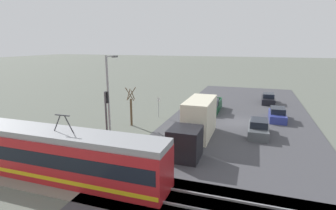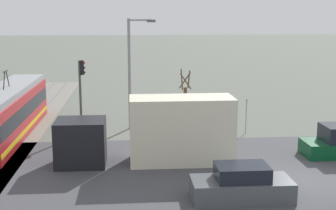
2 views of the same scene
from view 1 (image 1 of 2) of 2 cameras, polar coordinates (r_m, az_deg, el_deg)
ground_plane at (r=30.88m, az=15.30°, el=-3.82°), size 320.00×320.00×0.00m
road_surface at (r=30.87m, az=15.30°, el=-3.75°), size 16.23×50.76×0.08m
rail_bed at (r=15.69m, az=11.17°, el=-20.96°), size 69.06×4.40×0.22m
light_rail_tram at (r=18.67m, az=-21.29°, el=-10.28°), size 14.00×2.62×4.35m
box_truck at (r=24.07m, az=6.27°, el=-3.90°), size 2.38×9.55×3.61m
pickup_truck at (r=34.99m, az=9.47°, el=-0.26°), size 2.03×5.69×1.78m
sedan_car_0 at (r=42.10m, az=20.96°, el=1.23°), size 1.81×4.29×1.48m
sedan_car_1 at (r=27.13m, az=19.07°, el=-4.87°), size 1.87×4.40×1.55m
sedan_car_2 at (r=33.17m, az=22.71°, el=-1.98°), size 1.82×4.24×1.48m
traffic_light_pole at (r=21.79m, az=-13.23°, el=-1.76°), size 0.28×0.47×5.08m
street_tree at (r=28.79m, az=-8.04°, el=-0.72°), size 1.01×0.84×4.25m
street_lamp_near_crossing at (r=25.26m, az=-12.70°, el=3.11°), size 0.36×1.95×7.78m
no_parking_sign at (r=31.80m, az=-2.07°, el=-0.10°), size 0.32×0.08×2.44m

